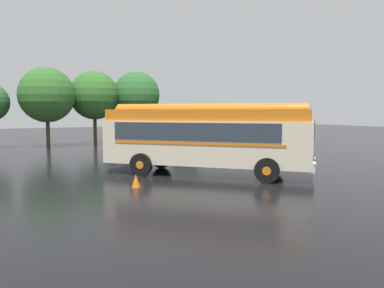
{
  "coord_description": "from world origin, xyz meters",
  "views": [
    {
      "loc": [
        -9.83,
        -15.89,
        3.11
      ],
      "look_at": [
        -0.76,
        1.45,
        1.4
      ],
      "focal_mm": 35.0,
      "sensor_mm": 36.0,
      "label": 1
    }
  ],
  "objects_px": {
    "car_mid_right": "(185,139)",
    "traffic_cone": "(136,181)",
    "car_mid_left": "(153,140)",
    "car_near_left": "(120,142)",
    "vintage_bus": "(206,136)"
  },
  "relations": [
    {
      "from": "car_mid_left",
      "to": "car_mid_right",
      "type": "bearing_deg",
      "value": 0.69
    },
    {
      "from": "vintage_bus",
      "to": "car_mid_right",
      "type": "bearing_deg",
      "value": 68.24
    },
    {
      "from": "car_mid_left",
      "to": "traffic_cone",
      "type": "xyz_separation_m",
      "value": [
        -6.04,
        -13.35,
        -0.57
      ]
    },
    {
      "from": "car_near_left",
      "to": "car_mid_right",
      "type": "bearing_deg",
      "value": 6.4
    },
    {
      "from": "car_near_left",
      "to": "traffic_cone",
      "type": "distance_m",
      "value": 13.15
    },
    {
      "from": "car_mid_right",
      "to": "vintage_bus",
      "type": "bearing_deg",
      "value": -111.76
    },
    {
      "from": "car_near_left",
      "to": "car_mid_right",
      "type": "distance_m",
      "value": 5.75
    },
    {
      "from": "vintage_bus",
      "to": "car_mid_right",
      "type": "distance_m",
      "value": 13.0
    },
    {
      "from": "car_near_left",
      "to": "traffic_cone",
      "type": "height_order",
      "value": "car_near_left"
    },
    {
      "from": "car_mid_right",
      "to": "traffic_cone",
      "type": "distance_m",
      "value": 16.08
    },
    {
      "from": "vintage_bus",
      "to": "car_mid_left",
      "type": "xyz_separation_m",
      "value": [
        1.93,
        11.99,
        -1.05
      ]
    },
    {
      "from": "car_mid_right",
      "to": "traffic_cone",
      "type": "bearing_deg",
      "value": -123.65
    },
    {
      "from": "vintage_bus",
      "to": "traffic_cone",
      "type": "relative_size",
      "value": 16.14
    },
    {
      "from": "vintage_bus",
      "to": "traffic_cone",
      "type": "height_order",
      "value": "vintage_bus"
    },
    {
      "from": "car_mid_left",
      "to": "traffic_cone",
      "type": "bearing_deg",
      "value": -114.33
    }
  ]
}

